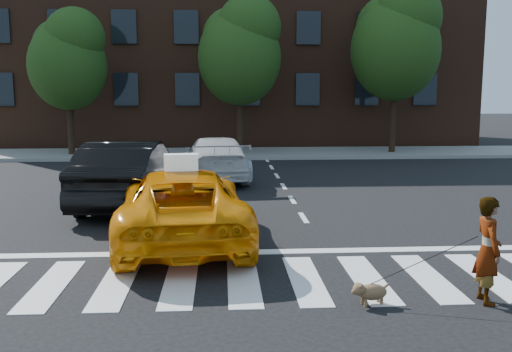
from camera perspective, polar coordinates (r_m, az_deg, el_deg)
The scene contains 14 objects.
ground at distance 9.22m, azimuth -1.28°, elevation -10.47°, with size 120.00×120.00×0.00m, color black.
crosswalk at distance 9.22m, azimuth -1.28°, elevation -10.43°, with size 13.00×2.40×0.01m, color silver.
stop_line at distance 10.75m, azimuth -1.61°, elevation -7.64°, with size 12.00×0.30×0.01m, color silver.
sidewalk_far at distance 26.37m, azimuth -2.73°, elevation 2.28°, with size 30.00×4.00×0.15m, color slate.
building at distance 33.84m, azimuth -2.97°, elevation 13.74°, with size 26.00×10.00×12.00m, color #49291A.
tree_left at distance 26.58m, azimuth -18.28°, elevation 11.33°, with size 3.39×3.38×6.50m.
tree_mid at distance 25.78m, azimuth -1.58°, elevation 12.77°, with size 3.69×3.69×7.10m.
tree_right at distance 26.97m, azimuth 13.88°, elevation 13.22°, with size 4.00×4.00×7.70m.
taxi at distance 11.48m, azimuth -7.35°, elevation -2.91°, with size 2.43×5.26×1.46m, color orange.
black_sedan at distance 15.26m, azimuth -12.59°, elevation 0.31°, with size 1.81×5.19×1.71m, color black.
white_suv at distance 19.20m, azimuth -4.04°, elevation 1.79°, with size 2.02×4.97×1.44m, color silver.
woman at distance 8.78m, azimuth 22.19°, elevation -6.87°, with size 0.56×0.37×1.54m, color #999999.
dog at distance 8.37m, azimuth 11.27°, elevation -11.27°, with size 0.59×0.30×0.33m.
taxi_sign at distance 11.14m, azimuth -7.51°, elevation 1.38°, with size 0.65×0.28×0.32m, color white.
Camera 1 is at (-0.32, -8.71, 3.03)m, focal length 40.00 mm.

